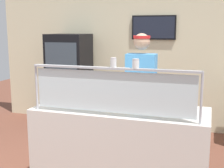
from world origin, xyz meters
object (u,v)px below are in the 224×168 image
worker_figure (141,92)px  pizza_server (121,104)px  pizza_tray (124,106)px  drink_fridge (70,81)px  parmesan_shaker (113,63)px  pepper_flake_shaker (136,64)px

worker_figure → pizza_server: bearing=-97.2°
pizza_tray → drink_fridge: drink_fridge is taller
parmesan_shaker → worker_figure: (0.06, 1.00, -0.48)m
pepper_flake_shaker → parmesan_shaker: bearing=180.0°
parmesan_shaker → worker_figure: size_ratio=0.05×
worker_figure → drink_fridge: 2.05m
pizza_server → worker_figure: (0.08, 0.64, 0.02)m
pizza_tray → pizza_server: pizza_server is taller
pizza_tray → drink_fridge: 2.44m
pepper_flake_shaker → worker_figure: 1.12m
pepper_flake_shaker → drink_fridge: (-1.79, 2.23, -0.63)m
parmesan_shaker → drink_fridge: drink_fridge is taller
pizza_server → pepper_flake_shaker: 0.66m
pizza_tray → pizza_server: bearing=-137.2°
pizza_server → pepper_flake_shaker: size_ratio=3.06×
pizza_tray → worker_figure: bearing=84.6°
pepper_flake_shaker → worker_figure: size_ratio=0.05×
pizza_tray → pepper_flake_shaker: bearing=-59.3°
drink_fridge → worker_figure: bearing=-37.2°
pizza_server → parmesan_shaker: size_ratio=2.90×
pizza_tray → drink_fridge: bearing=130.2°
pizza_server → drink_fridge: drink_fridge is taller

